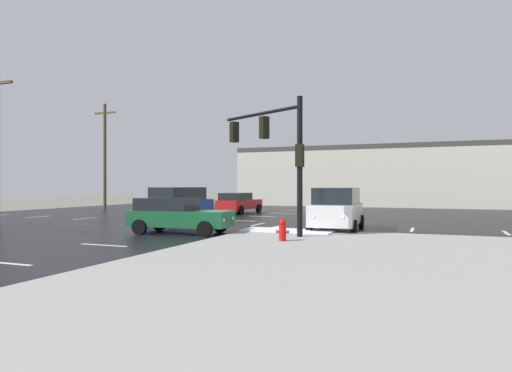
{
  "coord_description": "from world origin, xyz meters",
  "views": [
    {
      "loc": [
        10.98,
        -22.94,
        2.16
      ],
      "look_at": [
        -1.79,
        9.3,
        2.11
      ],
      "focal_mm": 31.6,
      "sensor_mm": 36.0,
      "label": 1
    }
  ],
  "objects_px": {
    "sedan_red": "(239,202)",
    "utility_pole_far": "(105,154)",
    "suv_white": "(337,208)",
    "suv_blue": "(178,203)",
    "fire_hydrant": "(283,230)",
    "sedan_green": "(177,215)",
    "traffic_signal_mast": "(277,145)"
  },
  "relations": [
    {
      "from": "suv_white",
      "to": "suv_blue",
      "type": "height_order",
      "value": "same"
    },
    {
      "from": "utility_pole_far",
      "to": "fire_hydrant",
      "type": "bearing_deg",
      "value": -36.97
    },
    {
      "from": "traffic_signal_mast",
      "to": "fire_hydrant",
      "type": "xyz_separation_m",
      "value": [
        0.98,
        -2.19,
        -3.32
      ]
    },
    {
      "from": "suv_blue",
      "to": "utility_pole_far",
      "type": "height_order",
      "value": "utility_pole_far"
    },
    {
      "from": "fire_hydrant",
      "to": "suv_white",
      "type": "xyz_separation_m",
      "value": [
        0.87,
        5.57,
        0.55
      ]
    },
    {
      "from": "traffic_signal_mast",
      "to": "utility_pole_far",
      "type": "bearing_deg",
      "value": -5.63
    },
    {
      "from": "sedan_green",
      "to": "sedan_red",
      "type": "distance_m",
      "value": 14.66
    },
    {
      "from": "suv_white",
      "to": "sedan_red",
      "type": "distance_m",
      "value": 14.26
    },
    {
      "from": "traffic_signal_mast",
      "to": "utility_pole_far",
      "type": "xyz_separation_m",
      "value": [
        -21.1,
        14.44,
        1.06
      ]
    },
    {
      "from": "traffic_signal_mast",
      "to": "sedan_red",
      "type": "distance_m",
      "value": 16.19
    },
    {
      "from": "sedan_green",
      "to": "suv_blue",
      "type": "bearing_deg",
      "value": 115.29
    },
    {
      "from": "traffic_signal_mast",
      "to": "utility_pole_far",
      "type": "relative_size",
      "value": 0.59
    },
    {
      "from": "fire_hydrant",
      "to": "sedan_green",
      "type": "bearing_deg",
      "value": 162.48
    },
    {
      "from": "fire_hydrant",
      "to": "suv_blue",
      "type": "bearing_deg",
      "value": 139.78
    },
    {
      "from": "sedan_green",
      "to": "traffic_signal_mast",
      "type": "bearing_deg",
      "value": -0.05
    },
    {
      "from": "utility_pole_far",
      "to": "traffic_signal_mast",
      "type": "bearing_deg",
      "value": -34.37
    },
    {
      "from": "suv_blue",
      "to": "fire_hydrant",
      "type": "bearing_deg",
      "value": 55.26
    },
    {
      "from": "sedan_red",
      "to": "traffic_signal_mast",
      "type": "bearing_deg",
      "value": -146.59
    },
    {
      "from": "fire_hydrant",
      "to": "sedan_red",
      "type": "xyz_separation_m",
      "value": [
        -8.83,
        16.03,
        0.32
      ]
    },
    {
      "from": "sedan_red",
      "to": "suv_blue",
      "type": "bearing_deg",
      "value": -177.85
    },
    {
      "from": "suv_blue",
      "to": "utility_pole_far",
      "type": "xyz_separation_m",
      "value": [
        -13.01,
        8.95,
        3.83
      ]
    },
    {
      "from": "traffic_signal_mast",
      "to": "fire_hydrant",
      "type": "relative_size",
      "value": 6.98
    },
    {
      "from": "traffic_signal_mast",
      "to": "sedan_green",
      "type": "height_order",
      "value": "traffic_signal_mast"
    },
    {
      "from": "suv_blue",
      "to": "sedan_red",
      "type": "height_order",
      "value": "suv_blue"
    },
    {
      "from": "traffic_signal_mast",
      "to": "suv_white",
      "type": "xyz_separation_m",
      "value": [
        1.85,
        3.38,
        -2.77
      ]
    },
    {
      "from": "sedan_red",
      "to": "utility_pole_far",
      "type": "relative_size",
      "value": 0.49
    },
    {
      "from": "sedan_red",
      "to": "fire_hydrant",
      "type": "bearing_deg",
      "value": -147.3
    },
    {
      "from": "sedan_green",
      "to": "suv_blue",
      "type": "relative_size",
      "value": 0.94
    },
    {
      "from": "sedan_red",
      "to": "utility_pole_far",
      "type": "distance_m",
      "value": 13.88
    },
    {
      "from": "fire_hydrant",
      "to": "suv_white",
      "type": "bearing_deg",
      "value": 81.17
    },
    {
      "from": "suv_white",
      "to": "utility_pole_far",
      "type": "distance_m",
      "value": 25.76
    },
    {
      "from": "fire_hydrant",
      "to": "sedan_red",
      "type": "distance_m",
      "value": 18.3
    }
  ]
}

